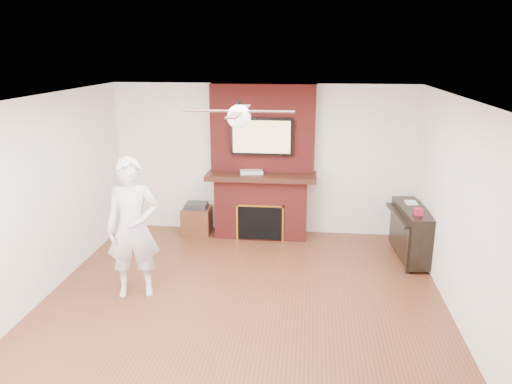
# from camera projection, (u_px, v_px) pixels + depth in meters

# --- Properties ---
(room_shell) EXTENTS (5.36, 5.86, 2.86)m
(room_shell) POSITION_uv_depth(u_px,v_px,m) (240.00, 210.00, 5.70)
(room_shell) COLOR #562C19
(room_shell) RESTS_ON ground
(fireplace) EXTENTS (1.78, 0.64, 2.50)m
(fireplace) POSITION_uv_depth(u_px,v_px,m) (262.00, 177.00, 8.20)
(fireplace) COLOR maroon
(fireplace) RESTS_ON ground
(tv) EXTENTS (1.00, 0.08, 0.60)m
(tv) POSITION_uv_depth(u_px,v_px,m) (262.00, 137.00, 7.97)
(tv) COLOR black
(tv) RESTS_ON fireplace
(ceiling_fan) EXTENTS (1.21, 1.21, 0.31)m
(ceiling_fan) POSITION_uv_depth(u_px,v_px,m) (239.00, 116.00, 5.40)
(ceiling_fan) COLOR black
(ceiling_fan) RESTS_ON room_shell
(person) EXTENTS (0.74, 0.59, 1.79)m
(person) POSITION_uv_depth(u_px,v_px,m) (133.00, 228.00, 6.17)
(person) COLOR silver
(person) RESTS_ON ground
(side_table) EXTENTS (0.48, 0.48, 0.54)m
(side_table) POSITION_uv_depth(u_px,v_px,m) (197.00, 219.00, 8.46)
(side_table) COLOR #562B18
(side_table) RESTS_ON ground
(piano) EXTENTS (0.54, 1.23, 0.88)m
(piano) POSITION_uv_depth(u_px,v_px,m) (411.00, 231.00, 7.40)
(piano) COLOR black
(piano) RESTS_ON ground
(cable_box) EXTENTS (0.40, 0.28, 0.05)m
(cable_box) POSITION_uv_depth(u_px,v_px,m) (251.00, 172.00, 8.10)
(cable_box) COLOR silver
(cable_box) RESTS_ON fireplace
(candle_orange) EXTENTS (0.07, 0.07, 0.11)m
(candle_orange) POSITION_uv_depth(u_px,v_px,m) (247.00, 234.00, 8.34)
(candle_orange) COLOR orange
(candle_orange) RESTS_ON ground
(candle_green) EXTENTS (0.07, 0.07, 0.08)m
(candle_green) POSITION_uv_depth(u_px,v_px,m) (262.00, 235.00, 8.31)
(candle_green) COLOR #317C3A
(candle_green) RESTS_ON ground
(candle_cream) EXTENTS (0.09, 0.09, 0.13)m
(candle_cream) POSITION_uv_depth(u_px,v_px,m) (266.00, 235.00, 8.27)
(candle_cream) COLOR #F9F5C6
(candle_cream) RESTS_ON ground
(candle_blue) EXTENTS (0.06, 0.06, 0.07)m
(candle_blue) POSITION_uv_depth(u_px,v_px,m) (277.00, 237.00, 8.22)
(candle_blue) COLOR #3853A9
(candle_blue) RESTS_ON ground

